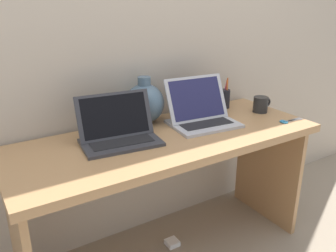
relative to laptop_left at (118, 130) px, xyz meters
name	(u,v)px	position (x,y,z in m)	size (l,w,h in m)	color
back_wall	(134,26)	(0.23, 0.27, 0.43)	(4.40, 0.04, 2.40)	#BCAD99
desk	(168,163)	(0.23, -0.06, -0.20)	(1.53, 0.59, 0.71)	#AD7F51
laptop_left	(118,130)	(0.00, 0.00, 0.00)	(0.38, 0.26, 0.22)	#333338
laptop_right	(200,112)	(0.47, 0.00, 0.00)	(0.36, 0.29, 0.23)	#B2B2B7
green_vase	(145,103)	(0.23, 0.17, 0.05)	(0.21, 0.21, 0.25)	slate
coffee_mug	(261,104)	(0.88, -0.03, -0.01)	(0.12, 0.08, 0.09)	black
pen_cup	(224,98)	(0.76, 0.14, 0.00)	(0.06, 0.06, 0.19)	black
scissors	(288,121)	(0.89, -0.23, -0.06)	(0.15, 0.05, 0.01)	#B7B7BC
power_brick	(172,243)	(0.29, -0.01, -0.75)	(0.07, 0.07, 0.03)	white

